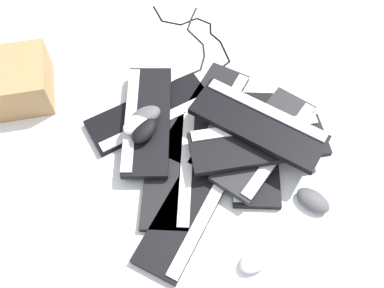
% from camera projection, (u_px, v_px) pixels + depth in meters
% --- Properties ---
extents(ground_plane, '(3.20, 3.20, 0.00)m').
position_uv_depth(ground_plane, '(197.00, 152.00, 1.44)').
color(ground_plane, silver).
extents(keyboard_0, '(0.44, 0.16, 0.03)m').
position_uv_depth(keyboard_0, '(206.00, 114.00, 1.50)').
color(keyboard_0, black).
rests_on(keyboard_0, ground).
extents(keyboard_1, '(0.45, 0.36, 0.03)m').
position_uv_depth(keyboard_1, '(150.00, 113.00, 1.51)').
color(keyboard_1, black).
rests_on(keyboard_1, ground).
extents(keyboard_2, '(0.46, 0.33, 0.03)m').
position_uv_depth(keyboard_2, '(170.00, 167.00, 1.40)').
color(keyboard_2, black).
rests_on(keyboard_2, ground).
extents(keyboard_3, '(0.44, 0.16, 0.03)m').
position_uv_depth(keyboard_3, '(189.00, 210.00, 1.32)').
color(keyboard_3, black).
rests_on(keyboard_3, ground).
extents(keyboard_4, '(0.46, 0.33, 0.03)m').
position_uv_depth(keyboard_4, '(253.00, 146.00, 1.44)').
color(keyboard_4, black).
rests_on(keyboard_4, ground).
extents(keyboard_5, '(0.46, 0.21, 0.03)m').
position_uv_depth(keyboard_5, '(265.00, 142.00, 1.41)').
color(keyboard_5, '#232326').
rests_on(keyboard_5, keyboard_4).
extents(keyboard_6, '(0.46, 0.34, 0.03)m').
position_uv_depth(keyboard_6, '(147.00, 120.00, 1.46)').
color(keyboard_6, black).
rests_on(keyboard_6, keyboard_1).
extents(keyboard_7, '(0.39, 0.44, 0.03)m').
position_uv_depth(keyboard_7, '(258.00, 143.00, 1.37)').
color(keyboard_7, black).
rests_on(keyboard_7, keyboard_5).
extents(keyboard_8, '(0.18, 0.45, 0.03)m').
position_uv_depth(keyboard_8, '(258.00, 123.00, 1.38)').
color(keyboard_8, black).
rests_on(keyboard_8, keyboard_7).
extents(mouse_0, '(0.13, 0.10, 0.04)m').
position_uv_depth(mouse_0, '(138.00, 123.00, 1.40)').
color(mouse_0, silver).
rests_on(mouse_0, keyboard_6).
extents(mouse_1, '(0.13, 0.11, 0.04)m').
position_uv_depth(mouse_1, '(256.00, 259.00, 1.24)').
color(mouse_1, silver).
rests_on(mouse_1, ground).
extents(mouse_2, '(0.13, 0.11, 0.04)m').
position_uv_depth(mouse_2, '(145.00, 116.00, 1.42)').
color(mouse_2, '#4C4C51').
rests_on(mouse_2, keyboard_6).
extents(mouse_3, '(0.08, 0.12, 0.04)m').
position_uv_depth(mouse_3, '(313.00, 200.00, 1.33)').
color(mouse_3, '#4C4C51').
rests_on(mouse_3, ground).
extents(mouse_4, '(0.11, 0.07, 0.04)m').
position_uv_depth(mouse_4, '(144.00, 130.00, 1.39)').
color(mouse_4, black).
rests_on(mouse_4, keyboard_6).
extents(cable_0, '(0.20, 0.42, 0.01)m').
position_uv_depth(cable_0, '(197.00, 31.00, 1.72)').
color(cable_0, black).
rests_on(cable_0, ground).
extents(cable_1, '(0.48, 0.18, 0.01)m').
position_uv_depth(cable_1, '(186.00, 55.00, 1.66)').
color(cable_1, black).
rests_on(cable_1, ground).
extents(cardboard_box, '(0.32, 0.32, 0.14)m').
position_uv_depth(cardboard_box, '(18.00, 81.00, 1.50)').
color(cardboard_box, '#9E774C').
rests_on(cardboard_box, ground).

